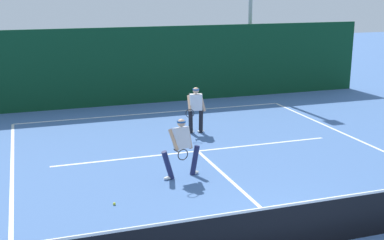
% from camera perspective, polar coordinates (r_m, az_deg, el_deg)
% --- Properties ---
extents(court_line_baseline_far, '(10.79, 0.10, 0.01)m').
position_cam_1_polar(court_line_baseline_far, '(20.31, -4.16, 0.80)').
color(court_line_baseline_far, white).
rests_on(court_line_baseline_far, ground_plane).
extents(court_line_service, '(8.80, 0.10, 0.01)m').
position_cam_1_polar(court_line_service, '(15.57, 0.65, -3.51)').
color(court_line_service, white).
rests_on(court_line_service, ground_plane).
extents(court_line_centre, '(0.10, 6.40, 0.01)m').
position_cam_1_polar(court_line_centre, '(12.88, 5.23, -7.57)').
color(court_line_centre, white).
rests_on(court_line_centre, ground_plane).
extents(tennis_net, '(11.82, 0.09, 1.06)m').
position_cam_1_polar(tennis_net, '(10.10, 12.77, -11.33)').
color(tennis_net, '#1E4723').
rests_on(tennis_net, ground_plane).
extents(player_near, '(1.14, 0.88, 1.60)m').
position_cam_1_polar(player_near, '(13.22, -1.20, -2.89)').
color(player_near, '#1E234C').
rests_on(player_near, ground_plane).
extents(player_far, '(0.89, 0.87, 1.59)m').
position_cam_1_polar(player_far, '(17.29, 0.42, 1.35)').
color(player_far, black).
rests_on(player_far, ground_plane).
extents(tennis_ball, '(0.07, 0.07, 0.07)m').
position_cam_1_polar(tennis_ball, '(11.98, -8.74, -9.29)').
color(tennis_ball, '#D1E033').
rests_on(tennis_ball, ground_plane).
extents(back_fence_windscreen, '(20.87, 0.12, 3.28)m').
position_cam_1_polar(back_fence_windscreen, '(21.78, -5.49, 6.11)').
color(back_fence_windscreen, '#0D3A20').
rests_on(back_fence_windscreen, ground_plane).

